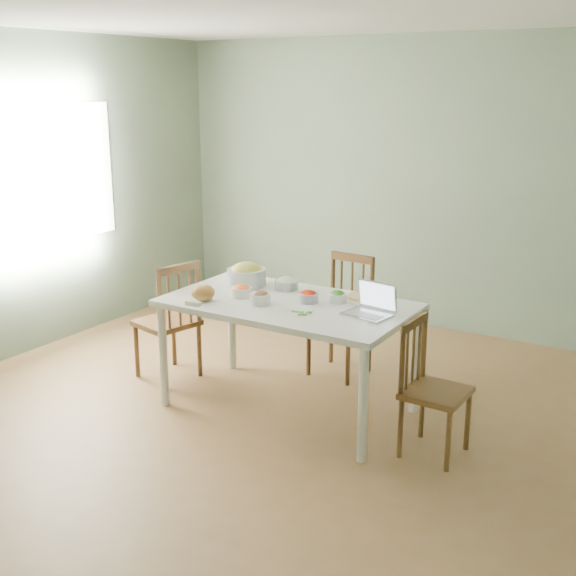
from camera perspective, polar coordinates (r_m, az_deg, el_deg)
The scene contains 20 objects.
floor at distance 5.25m, azimuth -1.57°, elevation -9.92°, with size 5.00×5.00×0.00m, color brown.
ceiling at distance 4.76m, azimuth -1.83°, elevation 20.87°, with size 5.00×5.00×0.00m, color white.
wall_back at distance 7.02m, azimuth 9.65°, elevation 7.94°, with size 5.00×0.00×2.70m, color slate.
wall_left at distance 6.52m, azimuth -20.53°, elevation 6.59°, with size 0.00×5.00×2.70m, color slate.
window_left at distance 6.67m, azimuth -18.52°, elevation 8.26°, with size 0.04×1.60×1.20m, color white.
dining_table at distance 5.22m, azimuth 0.00°, elevation -5.30°, with size 1.71×0.96×0.80m, color white, non-canonical shape.
chair_far at distance 5.83m, azimuth 4.06°, elevation -2.26°, with size 0.42×0.40×0.96m, color #381C0E, non-canonical shape.
chair_left at distance 5.83m, azimuth -9.43°, elevation -2.44°, with size 0.42×0.40×0.95m, color #381C0E, non-canonical shape.
chair_right at distance 4.67m, azimuth 11.48°, elevation -7.75°, with size 0.39×0.37×0.87m, color #381C0E, non-canonical shape.
bread_boule at distance 5.15m, azimuth -6.62°, elevation -0.35°, with size 0.17×0.17×0.11m, color #A1712E.
butter_stick at distance 5.04m, azimuth -7.43°, elevation -1.20°, with size 0.11×0.03×0.03m, color beige.
bowl_squash at distance 5.50m, azimuth -3.25°, elevation 1.08°, with size 0.29×0.29×0.17m, color tan, non-canonical shape.
bowl_carrot at distance 5.21m, azimuth -3.65°, elevation -0.22°, with size 0.15×0.15×0.09m, color orange, non-canonical shape.
bowl_onion at distance 5.38m, azimuth -0.11°, elevation 0.37°, with size 0.17×0.17×0.09m, color beige, non-canonical shape.
bowl_mushroom at distance 5.02m, azimuth -2.20°, elevation -0.76°, with size 0.14×0.14×0.09m, color #46221B, non-canonical shape.
bowl_redpep at distance 5.07m, azimuth 1.59°, elevation -0.67°, with size 0.14×0.14×0.08m, color red, non-canonical shape.
bowl_broccoli at distance 5.10m, azimuth 3.88°, elevation -0.64°, with size 0.13×0.13×0.08m, color #296A18, non-canonical shape.
flatbread at distance 5.20m, azimuth 5.88°, elevation -0.67°, with size 0.22×0.22×0.02m, color tan.
basil_bunch at distance 4.84m, azimuth 0.97°, elevation -1.85°, with size 0.17×0.17×0.02m, color #1C5D13, non-canonical shape.
laptop at distance 4.79m, azimuth 6.17°, elevation -0.96°, with size 0.30×0.24×0.21m, color #B9B9C0, non-canonical shape.
Camera 1 is at (2.60, -3.96, 2.27)m, focal length 45.67 mm.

